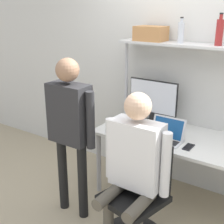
{
  "coord_description": "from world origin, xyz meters",
  "views": [
    {
      "loc": [
        1.02,
        -2.33,
        1.98
      ],
      "look_at": [
        -0.43,
        -0.19,
        1.08
      ],
      "focal_mm": 50.0,
      "sensor_mm": 36.0,
      "label": 1
    }
  ],
  "objects_px": {
    "laptop": "(166,134)",
    "bottle_red": "(220,32)",
    "cell_phone": "(188,147)",
    "person_standing": "(70,120)",
    "storage_box": "(151,33)",
    "person_seated": "(134,161)",
    "monitor": "(153,100)",
    "bottle_clear": "(181,32)",
    "office_chair": "(136,212)"
  },
  "relations": [
    {
      "from": "cell_phone",
      "to": "person_seated",
      "type": "height_order",
      "value": "person_seated"
    },
    {
      "from": "office_chair",
      "to": "monitor",
      "type": "bearing_deg",
      "value": 110.96
    },
    {
      "from": "person_seated",
      "to": "storage_box",
      "type": "relative_size",
      "value": 4.37
    },
    {
      "from": "cell_phone",
      "to": "person_standing",
      "type": "distance_m",
      "value": 1.11
    },
    {
      "from": "bottle_clear",
      "to": "storage_box",
      "type": "bearing_deg",
      "value": 180.0
    },
    {
      "from": "bottle_red",
      "to": "storage_box",
      "type": "height_order",
      "value": "bottle_red"
    },
    {
      "from": "monitor",
      "to": "bottle_clear",
      "type": "distance_m",
      "value": 0.77
    },
    {
      "from": "bottle_red",
      "to": "bottle_clear",
      "type": "height_order",
      "value": "bottle_red"
    },
    {
      "from": "bottle_red",
      "to": "office_chair",
      "type": "bearing_deg",
      "value": -105.15
    },
    {
      "from": "person_standing",
      "to": "storage_box",
      "type": "distance_m",
      "value": 1.24
    },
    {
      "from": "monitor",
      "to": "person_seated",
      "type": "relative_size",
      "value": 0.42
    },
    {
      "from": "storage_box",
      "to": "bottle_red",
      "type": "bearing_deg",
      "value": 0.0
    },
    {
      "from": "laptop",
      "to": "person_seated",
      "type": "height_order",
      "value": "person_seated"
    },
    {
      "from": "office_chair",
      "to": "cell_phone",
      "type": "bearing_deg",
      "value": 69.44
    },
    {
      "from": "storage_box",
      "to": "laptop",
      "type": "bearing_deg",
      "value": -42.18
    },
    {
      "from": "bottle_red",
      "to": "bottle_clear",
      "type": "distance_m",
      "value": 0.37
    },
    {
      "from": "cell_phone",
      "to": "person_standing",
      "type": "bearing_deg",
      "value": -148.46
    },
    {
      "from": "office_chair",
      "to": "storage_box",
      "type": "bearing_deg",
      "value": 113.96
    },
    {
      "from": "monitor",
      "to": "cell_phone",
      "type": "relative_size",
      "value": 3.75
    },
    {
      "from": "office_chair",
      "to": "laptop",
      "type": "bearing_deg",
      "value": 93.1
    },
    {
      "from": "laptop",
      "to": "bottle_red",
      "type": "relative_size",
      "value": 1.15
    },
    {
      "from": "office_chair",
      "to": "person_seated",
      "type": "relative_size",
      "value": 0.68
    },
    {
      "from": "monitor",
      "to": "bottle_red",
      "type": "xyz_separation_m",
      "value": [
        0.63,
        0.02,
        0.75
      ]
    },
    {
      "from": "cell_phone",
      "to": "person_seated",
      "type": "relative_size",
      "value": 0.11
    },
    {
      "from": "person_seated",
      "to": "bottle_red",
      "type": "xyz_separation_m",
      "value": [
        0.27,
        1.02,
        0.94
      ]
    },
    {
      "from": "monitor",
      "to": "bottle_clear",
      "type": "bearing_deg",
      "value": 4.92
    },
    {
      "from": "bottle_red",
      "to": "storage_box",
      "type": "relative_size",
      "value": 0.94
    },
    {
      "from": "monitor",
      "to": "storage_box",
      "type": "xyz_separation_m",
      "value": [
        -0.07,
        0.02,
        0.7
      ]
    },
    {
      "from": "office_chair",
      "to": "bottle_red",
      "type": "xyz_separation_m",
      "value": [
        0.26,
        0.97,
        1.46
      ]
    },
    {
      "from": "monitor",
      "to": "cell_phone",
      "type": "distance_m",
      "value": 0.74
    },
    {
      "from": "office_chair",
      "to": "person_seated",
      "type": "height_order",
      "value": "person_seated"
    },
    {
      "from": "laptop",
      "to": "person_seated",
      "type": "bearing_deg",
      "value": -87.89
    },
    {
      "from": "monitor",
      "to": "person_seated",
      "type": "xyz_separation_m",
      "value": [
        0.36,
        -1.0,
        -0.19
      ]
    },
    {
      "from": "person_seated",
      "to": "person_standing",
      "type": "xyz_separation_m",
      "value": [
        -0.71,
        0.04,
        0.18
      ]
    },
    {
      "from": "cell_phone",
      "to": "bottle_red",
      "type": "height_order",
      "value": "bottle_red"
    },
    {
      "from": "monitor",
      "to": "person_seated",
      "type": "height_order",
      "value": "person_seated"
    },
    {
      "from": "person_standing",
      "to": "storage_box",
      "type": "height_order",
      "value": "storage_box"
    },
    {
      "from": "monitor",
      "to": "laptop",
      "type": "height_order",
      "value": "monitor"
    },
    {
      "from": "person_standing",
      "to": "storage_box",
      "type": "xyz_separation_m",
      "value": [
        0.28,
        0.98,
        0.71
      ]
    },
    {
      "from": "cell_phone",
      "to": "person_seated",
      "type": "distance_m",
      "value": 0.65
    },
    {
      "from": "laptop",
      "to": "office_chair",
      "type": "bearing_deg",
      "value": -86.9
    },
    {
      "from": "laptop",
      "to": "office_chair",
      "type": "distance_m",
      "value": 0.8
    },
    {
      "from": "bottle_clear",
      "to": "storage_box",
      "type": "xyz_separation_m",
      "value": [
        -0.33,
        0.0,
        -0.03
      ]
    },
    {
      "from": "person_seated",
      "to": "bottle_red",
      "type": "distance_m",
      "value": 1.41
    },
    {
      "from": "monitor",
      "to": "laptop",
      "type": "distance_m",
      "value": 0.52
    },
    {
      "from": "person_seated",
      "to": "bottle_clear",
      "type": "height_order",
      "value": "bottle_clear"
    },
    {
      "from": "monitor",
      "to": "person_seated",
      "type": "distance_m",
      "value": 1.08
    },
    {
      "from": "monitor",
      "to": "person_seated",
      "type": "bearing_deg",
      "value": -70.37
    },
    {
      "from": "person_seated",
      "to": "storage_box",
      "type": "bearing_deg",
      "value": 112.58
    },
    {
      "from": "office_chair",
      "to": "person_standing",
      "type": "height_order",
      "value": "person_standing"
    }
  ]
}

